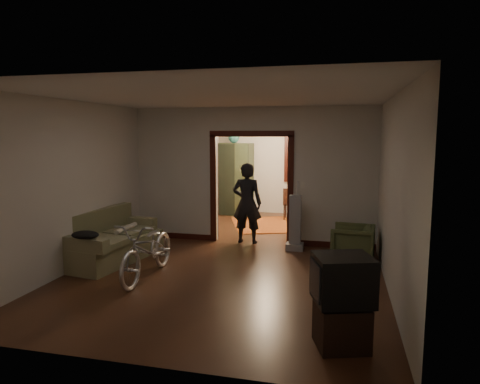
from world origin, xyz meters
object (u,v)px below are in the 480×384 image
(locker, at_px, (234,179))
(desk, at_px, (311,203))
(armchair, at_px, (353,244))
(person, at_px, (247,203))
(bicycle, at_px, (148,249))
(sofa, at_px, (113,236))

(locker, relative_size, desk, 1.80)
(armchair, distance_m, desk, 4.03)
(person, height_order, desk, person)
(bicycle, xyz_separation_m, desk, (2.13, 5.52, -0.05))
(armchair, bearing_deg, desk, -159.35)
(bicycle, bearing_deg, desk, 68.28)
(sofa, relative_size, locker, 0.97)
(sofa, distance_m, bicycle, 1.25)
(sofa, relative_size, desk, 1.75)
(sofa, bearing_deg, person, 49.45)
(sofa, relative_size, armchair, 2.69)
(armchair, height_order, locker, locker)
(sofa, height_order, desk, sofa)
(sofa, xyz_separation_m, armchair, (4.17, 0.90, -0.12))
(desk, bearing_deg, sofa, -119.93)
(bicycle, distance_m, desk, 5.91)
(sofa, distance_m, armchair, 4.27)
(sofa, height_order, locker, locker)
(locker, bearing_deg, armchair, -43.48)
(armchair, relative_size, locker, 0.36)
(armchair, bearing_deg, locker, -135.32)
(sofa, relative_size, person, 1.17)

